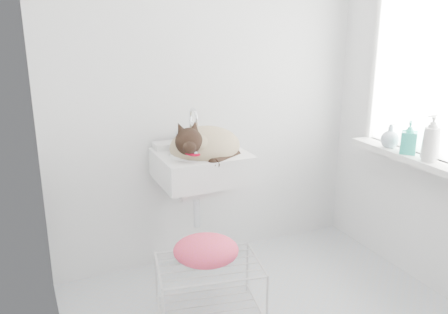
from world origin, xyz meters
name	(u,v)px	position (x,y,z in m)	size (l,w,h in m)	color
back_wall	(209,82)	(0.00, 1.00, 1.25)	(2.20, 0.02, 2.50)	white
left_wall	(45,130)	(-1.10, 0.00, 1.25)	(0.02, 2.00, 2.50)	white
window_glass	(427,72)	(1.09, 0.20, 1.35)	(0.01, 0.80, 1.00)	white
window_frame	(425,72)	(1.07, 0.20, 1.35)	(0.04, 0.90, 1.10)	white
windowsill	(408,156)	(1.01, 0.20, 0.83)	(0.16, 0.88, 0.04)	white
sink	(201,152)	(-0.16, 0.74, 0.85)	(0.55, 0.48, 0.22)	white
faucet	(191,125)	(-0.16, 0.92, 0.99)	(0.20, 0.14, 0.20)	silver
cat	(204,147)	(-0.15, 0.72, 0.89)	(0.53, 0.48, 0.30)	tan
wire_rack	(209,292)	(-0.30, 0.29, 0.15)	(0.57, 0.40, 0.34)	silver
towel	(206,258)	(-0.32, 0.29, 0.37)	(0.37, 0.26, 0.15)	#D54113
bottle_a	(429,161)	(1.00, 0.03, 0.85)	(0.09, 0.09, 0.23)	white
bottle_b	(407,153)	(1.00, 0.20, 0.85)	(0.09, 0.09, 0.21)	teal
bottle_c	(389,147)	(1.00, 0.36, 0.85)	(0.12, 0.12, 0.15)	#AAB8C8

